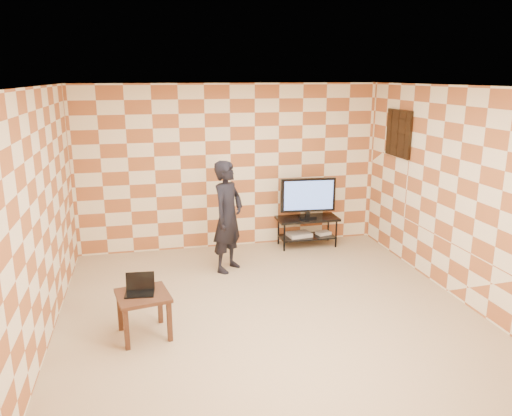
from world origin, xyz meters
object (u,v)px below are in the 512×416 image
Objects in this scene: tv at (308,196)px; side_table at (143,301)px; person at (228,217)px; tv_stand at (307,225)px.

tv is 3.73m from side_table.
person is at bearing 54.36° from side_table.
side_table is (-2.73, -2.50, -0.46)m from tv.
tv is 1.67m from person.
tv_stand is 0.51m from tv.
tv is at bearing -86.01° from tv_stand.
tv reaches higher than side_table.
person reaches higher than side_table.
tv is 0.56× the size of person.
tv_stand and side_table have the same top height.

